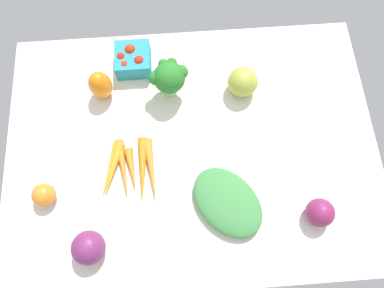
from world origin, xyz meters
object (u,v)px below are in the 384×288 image
(heirloom_tomato_orange, at_px, (44,195))
(red_onion_near_basket, at_px, (320,213))
(leafy_greens_clump, at_px, (228,202))
(berry_basket, at_px, (133,59))
(broccoli_head, at_px, (169,77))
(carrot_bunch, at_px, (131,170))
(bell_pepper_orange, at_px, (101,85))
(heirloom_tomato_green, at_px, (243,82))
(red_onion_center, at_px, (88,248))

(heirloom_tomato_orange, relative_size, red_onion_near_basket, 0.84)
(leafy_greens_clump, distance_m, berry_basket, 0.50)
(broccoli_head, xyz_separation_m, carrot_bunch, (-0.12, -0.24, -0.07))
(broccoli_head, distance_m, red_onion_near_basket, 0.53)
(leafy_greens_clump, xyz_separation_m, berry_basket, (-0.24, 0.44, 0.01))
(heirloom_tomato_orange, distance_m, leafy_greens_clump, 0.48)
(broccoli_head, bearing_deg, red_onion_near_basket, -47.19)
(broccoli_head, distance_m, leafy_greens_clump, 0.37)
(bell_pepper_orange, distance_m, carrot_bunch, 0.26)
(red_onion_near_basket, bearing_deg, broccoli_head, 132.81)
(heirloom_tomato_green, relative_size, red_onion_center, 1.05)
(carrot_bunch, xyz_separation_m, red_onion_near_basket, (0.48, -0.15, 0.02))
(heirloom_tomato_green, bearing_deg, red_onion_center, -135.42)
(heirloom_tomato_orange, bearing_deg, red_onion_center, -49.28)
(berry_basket, bearing_deg, broccoli_head, -42.16)
(heirloom_tomato_green, height_order, red_onion_near_basket, heirloom_tomato_green)
(heirloom_tomato_orange, height_order, carrot_bunch, heirloom_tomato_orange)
(heirloom_tomato_orange, xyz_separation_m, red_onion_center, (0.12, -0.14, 0.01))
(bell_pepper_orange, distance_m, broccoli_head, 0.20)
(berry_basket, xyz_separation_m, red_onion_center, (-0.12, -0.53, 0.01))
(broccoli_head, height_order, leafy_greens_clump, broccoli_head)
(heirloom_tomato_orange, distance_m, heirloom_tomato_green, 0.62)
(heirloom_tomato_orange, relative_size, carrot_bunch, 0.34)
(heirloom_tomato_orange, xyz_separation_m, heirloom_tomato_green, (0.55, 0.28, 0.01))
(berry_basket, distance_m, red_onion_center, 0.54)
(heirloom_tomato_orange, bearing_deg, heirloom_tomato_green, 27.12)
(heirloom_tomato_green, bearing_deg, leafy_greens_clump, -102.90)
(carrot_bunch, xyz_separation_m, berry_basket, (0.01, 0.33, 0.02))
(leafy_greens_clump, height_order, berry_basket, berry_basket)
(bell_pepper_orange, xyz_separation_m, red_onion_center, (-0.03, -0.44, -0.01))
(berry_basket, bearing_deg, heirloom_tomato_orange, -121.58)
(carrot_bunch, distance_m, red_onion_near_basket, 0.50)
(heirloom_tomato_green, xyz_separation_m, red_onion_center, (-0.43, -0.42, -0.00))
(carrot_bunch, relative_size, red_onion_center, 2.17)
(leafy_greens_clump, bearing_deg, berry_basket, 118.34)
(berry_basket, bearing_deg, red_onion_near_basket, -46.13)
(bell_pepper_orange, distance_m, leafy_greens_clump, 0.48)
(bell_pepper_orange, bearing_deg, berry_basket, 44.97)
(red_onion_near_basket, xyz_separation_m, red_onion_center, (-0.58, -0.04, 0.01))
(heirloom_tomato_green, xyz_separation_m, bell_pepper_orange, (-0.40, 0.02, 0.01))
(red_onion_near_basket, bearing_deg, carrot_bunch, 162.31)
(heirloom_tomato_green, distance_m, broccoli_head, 0.21)
(leafy_greens_clump, relative_size, carrot_bunch, 1.16)
(leafy_greens_clump, relative_size, berry_basket, 2.06)
(berry_basket, bearing_deg, bell_pepper_orange, -135.03)
(heirloom_tomato_green, distance_m, red_onion_center, 0.60)
(heirloom_tomato_green, distance_m, bell_pepper_orange, 0.40)
(bell_pepper_orange, distance_m, berry_basket, 0.13)
(heirloom_tomato_orange, relative_size, berry_basket, 0.60)
(carrot_bunch, height_order, red_onion_center, red_onion_center)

